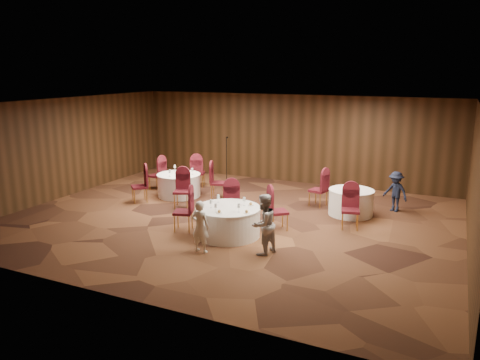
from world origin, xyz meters
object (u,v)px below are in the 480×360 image
at_px(table_main, 228,221).
at_px(woman_a, 200,227).
at_px(table_left, 179,185).
at_px(table_right, 351,202).
at_px(woman_b, 263,224).
at_px(mic_stand, 227,169).
at_px(man_c, 395,192).

xyz_separation_m(table_main, woman_a, (-0.09, -1.24, 0.23)).
distance_m(table_left, table_right, 5.58).
relative_size(table_right, woman_a, 1.05).
height_order(table_left, woman_b, woman_b).
height_order(table_left, mic_stand, mic_stand).
bearing_deg(woman_a, table_main, -91.54).
height_order(table_main, woman_a, woman_a).
xyz_separation_m(table_main, table_left, (-3.14, 2.69, 0.00)).
bearing_deg(man_c, woman_a, -99.34).
relative_size(mic_stand, woman_a, 1.40).
xyz_separation_m(table_left, table_right, (5.57, 0.35, 0.00)).
bearing_deg(mic_stand, table_right, -21.29).
bearing_deg(man_c, table_left, -143.81).
bearing_deg(table_main, mic_stand, 116.87).
height_order(table_left, table_right, same).
xyz_separation_m(table_right, woman_a, (-2.52, -4.28, 0.23)).
distance_m(table_main, woman_b, 1.49).
bearing_deg(table_left, woman_b, -37.94).
relative_size(woman_b, man_c, 1.17).
bearing_deg(table_right, table_left, -176.38).
height_order(mic_stand, woman_b, mic_stand).
bearing_deg(mic_stand, man_c, -9.84).
height_order(table_left, woman_a, woman_a).
height_order(woman_a, woman_b, woman_b).
xyz_separation_m(table_left, woman_b, (4.39, -3.42, 0.33)).
xyz_separation_m(table_main, table_right, (2.43, 3.04, 0.00)).
relative_size(table_main, table_right, 1.28).
distance_m(woman_b, man_c, 5.18).
relative_size(table_main, woman_b, 1.17).
bearing_deg(table_left, table_right, 3.62).
height_order(table_right, man_c, man_c).
bearing_deg(table_main, woman_a, -93.98).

